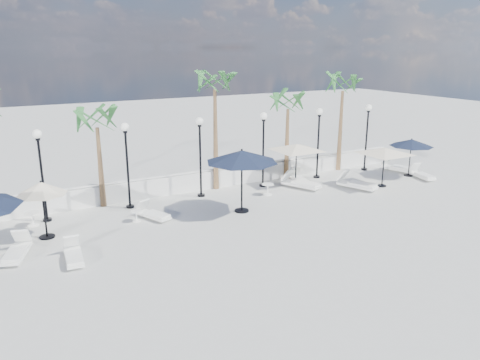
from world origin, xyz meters
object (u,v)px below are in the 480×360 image
lounger_6 (357,184)px  lounger_3 (153,214)px  lounger_1 (74,255)px  parasol_cream_sq_b (297,144)px  lounger_7 (399,167)px  lounger_8 (422,174)px  lounger_4 (299,178)px  parasol_navy_right (411,143)px  lounger_2 (17,251)px  parasol_cream_sq_a (385,148)px  parasol_cream_small (42,189)px  parasol_navy_mid (242,157)px  lounger_5 (301,183)px

lounger_6 → lounger_3: bearing=153.9°
lounger_1 → parasol_cream_sq_b: parasol_cream_sq_b is taller
lounger_7 → lounger_8: lounger_7 is taller
lounger_4 → parasol_navy_right: size_ratio=0.76×
parasol_navy_right → parasol_cream_sq_b: 6.68m
lounger_1 → lounger_2: 2.06m
parasol_cream_sq_a → lounger_6: bearing=168.0°
lounger_8 → parasol_navy_right: size_ratio=0.77×
lounger_2 → parasol_cream_sq_a: 17.41m
lounger_3 → parasol_cream_small: bearing=158.0°
lounger_2 → parasol_navy_right: 20.22m
lounger_2 → parasol_navy_mid: bearing=20.8°
lounger_1 → lounger_8: (18.71, 1.58, 0.01)m
lounger_6 → parasol_cream_sq_b: bearing=110.7°
lounger_4 → lounger_7: lounger_7 is taller
lounger_6 → parasol_cream_sq_a: size_ratio=0.48×
parasol_cream_sq_a → lounger_4: bearing=141.5°
lounger_2 → lounger_5: (13.44, 2.07, 0.03)m
lounger_4 → parasol_cream_sq_b: size_ratio=0.40×
lounger_4 → parasol_cream_sq_a: (3.37, -2.68, 1.81)m
parasol_navy_right → lounger_7: bearing=76.1°
lounger_4 → lounger_8: size_ratio=0.99×
lounger_1 → lounger_5: bearing=20.6°
lounger_3 → lounger_4: bearing=-12.5°
lounger_4 → parasol_cream_small: 13.03m
lounger_1 → lounger_6: (14.22, 1.81, 0.05)m
lounger_5 → lounger_8: (6.93, -1.73, -0.04)m
lounger_8 → lounger_7: bearing=102.0°
lounger_5 → parasol_navy_mid: (-4.41, -1.70, 2.21)m
lounger_2 → lounger_3: lounger_2 is taller
lounger_2 → parasol_navy_mid: parasol_navy_mid is taller
lounger_3 → lounger_8: (15.04, -1.06, 0.01)m
lounger_7 → parasol_cream_sq_b: parasol_cream_sq_b is taller
lounger_2 → lounger_5: bearing=27.2°
lounger_8 → parasol_cream_sq_a: size_ratio=0.41×
lounger_3 → lounger_4: (8.62, 1.55, 0.00)m
lounger_2 → lounger_6: lounger_6 is taller
parasol_navy_right → lounger_1: bearing=-172.9°
parasol_navy_mid → parasol_cream_small: bearing=173.0°
lounger_4 → lounger_1: bearing=-147.0°
parasol_cream_sq_a → parasol_cream_small: parasol_cream_small is taller
lounger_8 → parasol_navy_mid: size_ratio=0.58×
lounger_6 → parasol_cream_sq_a: (1.44, -0.31, 1.77)m
parasol_cream_sq_b → parasol_cream_small: size_ratio=2.01×
parasol_navy_mid → parasol_cream_sq_b: (4.69, 2.56, -0.38)m
parasol_navy_mid → parasol_navy_right: (11.10, 0.69, -0.60)m
lounger_4 → lounger_7: bearing=5.7°
lounger_4 → parasol_navy_right: 6.67m
lounger_2 → lounger_8: size_ratio=1.06×
lounger_3 → lounger_8: 15.07m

